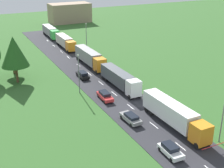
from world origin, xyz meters
TOP-DOWN VIEW (x-y plane):
  - road at (0.00, 24.50)m, footprint 10.00×140.00m
  - lane_marking_centre at (0.00, 19.40)m, footprint 0.16×118.93m
  - truck_lead at (2.59, 14.24)m, footprint 2.61×14.42m
  - truck_second at (2.46, 32.09)m, footprint 2.52×13.42m
  - truck_third at (2.56, 48.28)m, footprint 2.53×14.22m
  - truck_fourth at (2.43, 66.64)m, footprint 2.61×12.30m
  - truck_fifth at (2.49, 82.59)m, footprint 2.73×13.22m
  - car_lead at (-2.55, 7.99)m, footprint 1.92×4.11m
  - car_second at (-2.77, 18.40)m, footprint 1.93×4.56m
  - car_third at (-2.78, 28.21)m, footprint 1.93×4.66m
  - car_fourth at (-2.29, 40.85)m, footprint 1.81×4.53m
  - barrier_gate at (4.80, 5.95)m, footprint 4.64×0.28m
  - lamppost_lead at (5.88, 7.54)m, footprint 0.36×0.36m
  - lamppost_second at (-5.90, 33.45)m, footprint 0.36×0.36m
  - lamppost_third at (6.43, 59.80)m, footprint 0.36×0.36m
  - tree_oak at (-15.49, 50.79)m, footprint 3.79×3.79m
  - tree_elm at (-15.85, 44.88)m, footprint 5.86×5.86m
  - distant_building at (17.57, 105.56)m, footprint 16.76×8.55m

SIDE VIEW (x-z plane):
  - road at x=0.00m, z-range 0.00..0.06m
  - lane_marking_centre at x=0.00m, z-range 0.06..0.07m
  - barrier_gate at x=4.80m, z-range 0.17..1.22m
  - car_second at x=-2.77m, z-range 0.11..1.51m
  - car_fourth at x=-2.29m, z-range 0.09..1.56m
  - car_third at x=-2.78m, z-range 0.09..1.57m
  - car_lead at x=-2.55m, z-range 0.09..1.61m
  - truck_fifth at x=2.49m, z-range 0.34..3.75m
  - truck_fourth at x=2.43m, z-range 0.33..3.77m
  - truck_second at x=2.46m, z-range 0.33..3.85m
  - truck_lead at x=2.59m, z-range 0.34..4.09m
  - truck_third at x=2.56m, z-range 0.34..4.11m
  - distant_building at x=17.57m, z-range 0.00..7.84m
  - lamppost_lead at x=5.88m, z-range 0.47..8.39m
  - lamppost_second at x=-5.90m, z-range 0.48..8.49m
  - lamppost_third at x=6.43m, z-range 0.48..8.86m
  - tree_oak at x=-15.49m, z-range 1.74..9.51m
  - tree_elm at x=-15.85m, z-range 1.82..11.93m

